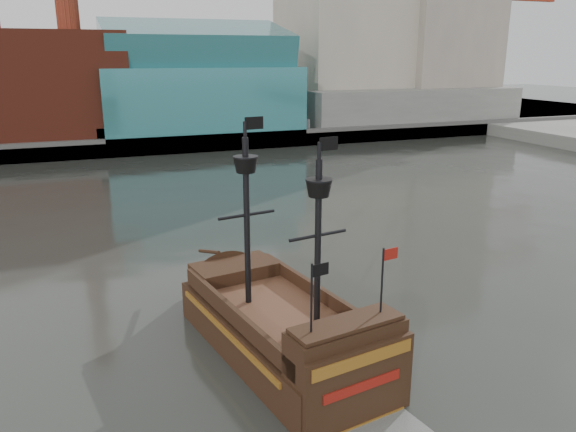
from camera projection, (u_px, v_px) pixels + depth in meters
name	position (u px, v px, depth m)	size (l,w,h in m)	color
ground	(336.00, 394.00, 23.76)	(400.00, 400.00, 0.00)	#282A25
promenade_far	(123.00, 125.00, 105.88)	(220.00, 60.00, 2.00)	slate
seawall	(143.00, 146.00, 79.37)	(220.00, 1.00, 2.60)	#4C4C49
crane_a	(502.00, 29.00, 119.24)	(22.50, 4.00, 32.25)	slate
crane_b	(503.00, 47.00, 132.52)	(19.10, 4.00, 26.25)	slate
pirate_ship	(282.00, 335.00, 26.50)	(7.25, 16.56, 11.98)	black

